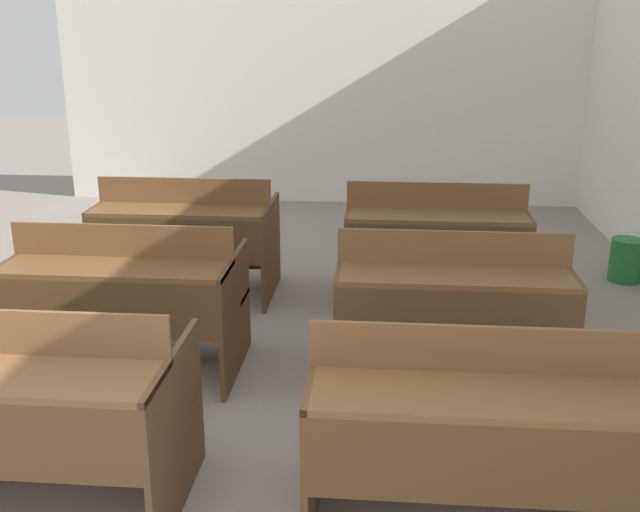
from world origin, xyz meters
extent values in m
cube|color=white|center=(0.00, 7.18, 1.45)|extent=(5.96, 0.06, 2.91)
cube|color=brown|center=(-0.11, 1.36, 0.36)|extent=(0.03, 0.80, 0.72)
cube|color=brown|center=(-0.75, 1.32, 0.82)|extent=(1.31, 0.02, 0.19)
cube|color=brown|center=(-0.75, 1.61, 0.39)|extent=(1.31, 0.29, 0.03)
cube|color=brown|center=(-0.75, 1.61, 0.14)|extent=(1.25, 0.04, 0.04)
cube|color=#53361D|center=(0.47, 1.36, 0.36)|extent=(0.03, 0.80, 0.72)
cube|color=#53361D|center=(1.75, 1.36, 0.36)|extent=(0.03, 0.80, 0.72)
cube|color=brown|center=(1.11, 1.14, 0.71)|extent=(1.31, 0.37, 0.03)
cube|color=#53361D|center=(1.11, 0.97, 0.53)|extent=(1.25, 0.02, 0.33)
cube|color=brown|center=(1.11, 1.32, 0.82)|extent=(1.31, 0.02, 0.19)
cube|color=brown|center=(1.11, 1.61, 0.39)|extent=(1.31, 0.29, 0.03)
cube|color=#53361D|center=(1.11, 1.61, 0.14)|extent=(1.25, 0.04, 0.04)
cube|color=#53361D|center=(-1.40, 2.69, 0.36)|extent=(0.03, 0.80, 0.72)
cube|color=#53361D|center=(-0.12, 2.69, 0.36)|extent=(0.03, 0.80, 0.72)
cube|color=brown|center=(-0.76, 2.47, 0.71)|extent=(1.31, 0.37, 0.03)
cube|color=#53361D|center=(-0.76, 2.30, 0.53)|extent=(1.25, 0.02, 0.33)
cube|color=brown|center=(-0.76, 2.65, 0.82)|extent=(1.31, 0.02, 0.19)
cube|color=brown|center=(-0.76, 2.94, 0.39)|extent=(1.31, 0.29, 0.03)
cube|color=#53361D|center=(-0.76, 2.94, 0.14)|extent=(1.25, 0.04, 0.04)
cube|color=brown|center=(0.50, 2.72, 0.36)|extent=(0.03, 0.80, 0.72)
cube|color=brown|center=(1.78, 2.72, 0.36)|extent=(0.03, 0.80, 0.72)
cube|color=brown|center=(1.14, 2.50, 0.71)|extent=(1.31, 0.37, 0.03)
cube|color=brown|center=(1.14, 2.33, 0.53)|extent=(1.25, 0.02, 0.33)
cube|color=brown|center=(1.14, 2.68, 0.82)|extent=(1.31, 0.02, 0.19)
cube|color=brown|center=(1.14, 2.97, 0.39)|extent=(1.31, 0.29, 0.03)
cube|color=brown|center=(1.14, 2.97, 0.14)|extent=(1.25, 0.04, 0.04)
cube|color=#54371E|center=(-1.39, 4.01, 0.36)|extent=(0.03, 0.80, 0.72)
cube|color=#54371E|center=(-0.11, 4.01, 0.36)|extent=(0.03, 0.80, 0.72)
cube|color=brown|center=(-0.75, 3.80, 0.71)|extent=(1.31, 0.37, 0.03)
cube|color=#54371E|center=(-0.75, 3.62, 0.53)|extent=(1.25, 0.02, 0.33)
cube|color=brown|center=(-0.75, 3.98, 0.82)|extent=(1.31, 0.02, 0.19)
cube|color=brown|center=(-0.75, 4.27, 0.39)|extent=(1.31, 0.29, 0.03)
cube|color=#54371E|center=(-0.75, 4.27, 0.14)|extent=(1.25, 0.04, 0.04)
cube|color=brown|center=(0.48, 4.01, 0.36)|extent=(0.03, 0.80, 0.72)
cube|color=brown|center=(1.76, 4.01, 0.36)|extent=(0.03, 0.80, 0.72)
cube|color=brown|center=(1.12, 3.80, 0.71)|extent=(1.31, 0.37, 0.03)
cube|color=brown|center=(1.12, 3.62, 0.53)|extent=(1.25, 0.02, 0.33)
cube|color=brown|center=(1.12, 3.98, 0.82)|extent=(1.31, 0.02, 0.19)
cube|color=brown|center=(1.12, 4.27, 0.39)|extent=(1.31, 0.29, 0.03)
cube|color=brown|center=(1.12, 4.27, 0.14)|extent=(1.25, 0.04, 0.04)
cylinder|color=#1E6B33|center=(2.71, 4.59, 0.18)|extent=(0.26, 0.26, 0.35)
camera|label=1|loc=(0.74, -1.37, 2.04)|focal=42.00mm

